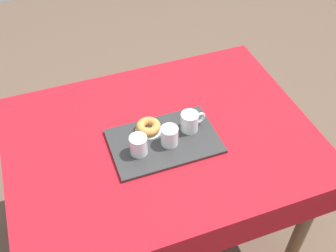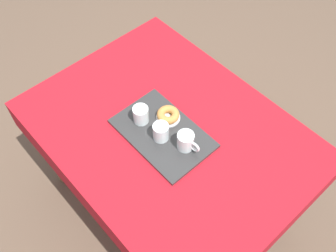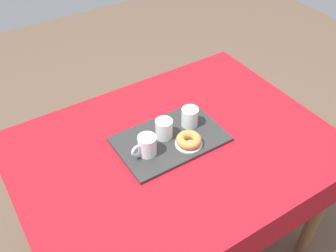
# 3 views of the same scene
# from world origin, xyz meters

# --- Properties ---
(ground_plane) EXTENTS (6.00, 6.00, 0.00)m
(ground_plane) POSITION_xyz_m (0.00, 0.00, 0.00)
(ground_plane) COLOR brown
(dining_table) EXTENTS (1.32, 0.99, 0.76)m
(dining_table) POSITION_xyz_m (0.00, 0.00, 0.67)
(dining_table) COLOR #A8141E
(dining_table) RESTS_ON ground
(serving_tray) EXTENTS (0.45, 0.29, 0.02)m
(serving_tray) POSITION_xyz_m (0.00, -0.04, 0.77)
(serving_tray) COLOR #2D2D2D
(serving_tray) RESTS_ON dining_table
(tea_mug_left) EXTENTS (0.12, 0.08, 0.09)m
(tea_mug_left) POSITION_xyz_m (0.13, -0.01, 0.82)
(tea_mug_left) COLOR silver
(tea_mug_left) RESTS_ON serving_tray
(water_glass_near) EXTENTS (0.07, 0.07, 0.08)m
(water_glass_near) POSITION_xyz_m (-0.12, -0.07, 0.81)
(water_glass_near) COLOR silver
(water_glass_near) RESTS_ON serving_tray
(water_glass_far) EXTENTS (0.07, 0.07, 0.08)m
(water_glass_far) POSITION_xyz_m (0.02, -0.06, 0.81)
(water_glass_far) COLOR silver
(water_glass_far) RESTS_ON serving_tray
(donut_plate_left) EXTENTS (0.11, 0.11, 0.01)m
(donut_plate_left) POSITION_xyz_m (-0.04, 0.04, 0.78)
(donut_plate_left) COLOR silver
(donut_plate_left) RESTS_ON serving_tray
(sugar_donut_left) EXTENTS (0.11, 0.11, 0.04)m
(sugar_donut_left) POSITION_xyz_m (-0.04, 0.04, 0.80)
(sugar_donut_left) COLOR #BC7F3D
(sugar_donut_left) RESTS_ON donut_plate_left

